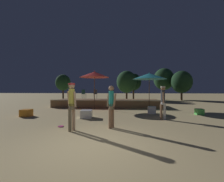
# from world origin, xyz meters

# --- Properties ---
(ground_plane) EXTENTS (120.00, 120.00, 0.00)m
(ground_plane) POSITION_xyz_m (0.00, 0.00, 0.00)
(ground_plane) COLOR tan
(wooden_deck) EXTENTS (9.84, 3.10, 0.73)m
(wooden_deck) POSITION_xyz_m (-0.78, 10.09, 0.33)
(wooden_deck) COLOR olive
(wooden_deck) RESTS_ON ground
(patio_umbrella_0) EXTENTS (2.80, 2.80, 3.07)m
(patio_umbrella_0) POSITION_xyz_m (2.94, 8.49, 2.74)
(patio_umbrella_0) COLOR brown
(patio_umbrella_0) RESTS_ON ground
(patio_umbrella_1) EXTENTS (2.47, 2.47, 3.21)m
(patio_umbrella_1) POSITION_xyz_m (-1.65, 8.22, 2.89)
(patio_umbrella_1) COLOR brown
(patio_umbrella_1) RESTS_ON ground
(cube_seat_0) EXTENTS (0.48, 0.48, 0.38)m
(cube_seat_0) POSITION_xyz_m (5.71, 5.85, 0.19)
(cube_seat_0) COLOR #4CC651
(cube_seat_0) RESTS_ON ground
(cube_seat_1) EXTENTS (0.57, 0.57, 0.42)m
(cube_seat_1) POSITION_xyz_m (-5.08, 4.37, 0.21)
(cube_seat_1) COLOR orange
(cube_seat_1) RESTS_ON ground
(cube_seat_2) EXTENTS (0.70, 0.70, 0.44)m
(cube_seat_2) POSITION_xyz_m (-1.32, 4.22, 0.22)
(cube_seat_2) COLOR white
(cube_seat_2) RESTS_ON ground
(cube_seat_3) EXTENTS (0.60, 0.60, 0.48)m
(cube_seat_3) POSITION_xyz_m (2.72, 6.08, 0.24)
(cube_seat_3) COLOR white
(cube_seat_3) RESTS_ON ground
(person_0) EXTENTS (0.31, 0.52, 1.82)m
(person_0) POSITION_xyz_m (2.96, 4.08, 1.04)
(person_0) COLOR #997051
(person_0) RESTS_ON ground
(person_1) EXTENTS (0.47, 0.35, 1.80)m
(person_1) POSITION_xyz_m (0.32, 2.05, 0.99)
(person_1) COLOR #997051
(person_1) RESTS_ON ground
(person_2) EXTENTS (0.49, 0.33, 1.90)m
(person_2) POSITION_xyz_m (-1.19, 1.49, 1.10)
(person_2) COLOR #72664C
(person_2) RESTS_ON ground
(bistro_chair_0) EXTENTS (0.41, 0.42, 0.90)m
(bistro_chair_0) POSITION_xyz_m (-2.08, 10.74, 1.28)
(bistro_chair_0) COLOR #47474C
(bistro_chair_0) RESTS_ON wooden_deck
(bistro_chair_1) EXTENTS (0.40, 0.41, 0.90)m
(bistro_chair_1) POSITION_xyz_m (-3.18, 10.37, 1.28)
(bistro_chair_1) COLOR #1E4C47
(bistro_chair_1) RESTS_ON wooden_deck
(frisbee_disc) EXTENTS (0.24, 0.24, 0.03)m
(frisbee_disc) POSITION_xyz_m (-1.90, 2.08, 0.02)
(frisbee_disc) COLOR #E54C99
(frisbee_disc) RESTS_ON ground
(background_tree_0) EXTENTS (3.04, 3.04, 4.46)m
(background_tree_0) POSITION_xyz_m (1.20, 18.50, 2.78)
(background_tree_0) COLOR #3D2B1C
(background_tree_0) RESTS_ON ground
(background_tree_1) EXTENTS (2.56, 2.56, 4.28)m
(background_tree_1) POSITION_xyz_m (2.35, 20.73, 2.85)
(background_tree_1) COLOR #3D2B1C
(background_tree_1) RESTS_ON ground
(background_tree_2) EXTENTS (2.60, 2.60, 4.29)m
(background_tree_2) POSITION_xyz_m (-9.97, 21.42, 2.85)
(background_tree_2) COLOR #3D2B1C
(background_tree_2) RESTS_ON ground
(background_tree_3) EXTENTS (3.27, 3.27, 5.15)m
(background_tree_3) POSITION_xyz_m (7.35, 21.07, 3.34)
(background_tree_3) COLOR #3D2B1C
(background_tree_3) RESTS_ON ground
(background_tree_4) EXTENTS (2.99, 2.99, 4.40)m
(background_tree_4) POSITION_xyz_m (9.30, 18.67, 2.75)
(background_tree_4) COLOR #3D2B1C
(background_tree_4) RESTS_ON ground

